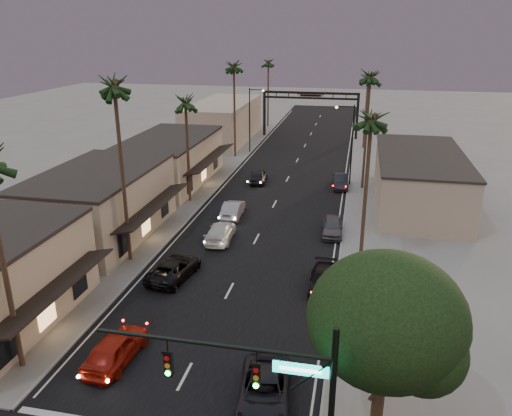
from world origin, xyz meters
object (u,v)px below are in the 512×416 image
at_px(palm_far, 268,60).
at_px(curbside_black, 324,280).
at_px(palm_lb, 114,81).
at_px(palm_lc, 185,98).
at_px(arch, 310,103).
at_px(palm_ra, 372,114).
at_px(streetlight_left, 252,115).
at_px(palm_rc, 369,75).
at_px(oncoming_pickup, 174,268).
at_px(palm_ld, 234,63).
at_px(corner_tree, 388,325).
at_px(palm_rb, 371,73).
at_px(oncoming_red, 116,348).
at_px(curbside_near, 264,391).
at_px(streetlight_right, 350,139).
at_px(oncoming_silver, 233,209).
at_px(traffic_signal, 276,390).

bearing_deg(palm_far, curbside_black, -75.83).
height_order(palm_lb, palm_lc, palm_lb).
xyz_separation_m(arch, palm_ra, (8.60, -46.00, 5.91)).
xyz_separation_m(streetlight_left, palm_far, (-1.38, 20.00, 6.11)).
height_order(palm_rc, oncoming_pickup, palm_rc).
height_order(palm_ld, palm_far, palm_ld).
height_order(corner_tree, curbside_black, corner_tree).
xyz_separation_m(corner_tree, streetlight_left, (-16.40, 50.55, -0.65)).
bearing_deg(oncoming_pickup, palm_ra, -155.13).
bearing_deg(palm_rb, palm_far, 116.43).
xyz_separation_m(palm_rc, oncoming_red, (-12.57, -53.54, -9.67)).
distance_m(palm_rb, curbside_near, 37.25).
distance_m(palm_rb, curbside_black, 26.31).
xyz_separation_m(streetlight_right, curbside_black, (-0.72, -24.42, -4.66)).
distance_m(streetlight_right, palm_lb, 28.89).
relative_size(corner_tree, palm_ra, 0.67).
height_order(arch, streetlight_left, streetlight_left).
bearing_deg(palm_lb, curbside_black, -5.47).
bearing_deg(streetlight_left, palm_lb, -92.67).
xyz_separation_m(arch, palm_far, (-8.30, 8.00, 5.91)).
height_order(palm_ra, palm_rc, palm_ra).
distance_m(streetlight_right, palm_ra, 21.94).
bearing_deg(palm_rb, oncoming_pickup, -118.33).
height_order(streetlight_left, palm_rc, palm_rc).
relative_size(streetlight_right, palm_ld, 0.63).
bearing_deg(palm_lc, palm_ra, -34.90).
distance_m(palm_ld, oncoming_silver, 25.74).
height_order(streetlight_right, oncoming_pickup, streetlight_right).
bearing_deg(palm_far, oncoming_silver, -83.61).
bearing_deg(streetlight_right, palm_lc, -149.89).
height_order(corner_tree, palm_rb, palm_rb).
distance_m(traffic_signal, palm_ra, 21.19).
relative_size(corner_tree, curbside_near, 1.68).
xyz_separation_m(palm_lb, palm_ra, (17.20, 2.00, -1.94)).
distance_m(palm_rc, oncoming_pickup, 46.82).
bearing_deg(palm_far, arch, -43.95).
xyz_separation_m(traffic_signal, palm_rc, (2.91, 60.00, 5.39)).
relative_size(oncoming_silver, curbside_black, 0.99).
height_order(palm_lc, palm_far, palm_far).
bearing_deg(palm_rc, arch, 145.11).
height_order(traffic_signal, palm_ra, palm_ra).
relative_size(curbside_near, curbside_black, 1.14).
bearing_deg(streetlight_left, traffic_signal, -76.86).
xyz_separation_m(traffic_signal, arch, (-5.69, 66.00, 0.45)).
height_order(palm_lc, oncoming_pickup, palm_lc).
relative_size(streetlight_left, curbside_black, 1.96).
bearing_deg(palm_ra, palm_rb, 90.00).
height_order(streetlight_right, oncoming_silver, streetlight_right).
xyz_separation_m(streetlight_left, oncoming_pickup, (2.61, -37.94, -4.61)).
distance_m(streetlight_right, oncoming_red, 36.50).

